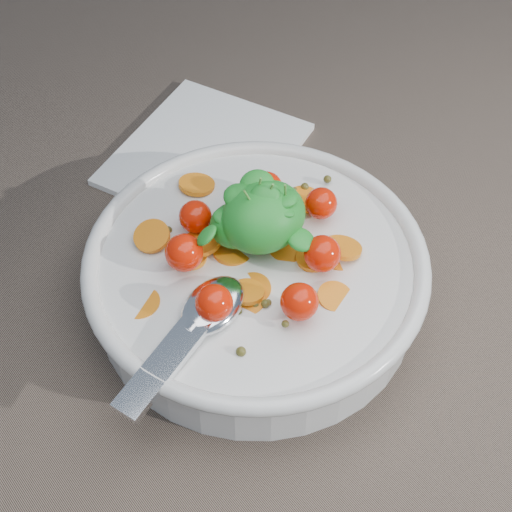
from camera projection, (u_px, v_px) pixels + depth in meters
ground at (272, 299)px, 0.62m from camera, size 6.00×6.00×0.00m
bowl at (256, 274)px, 0.60m from camera, size 0.28×0.26×0.11m
napkin at (205, 154)px, 0.73m from camera, size 0.21×0.20×0.01m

